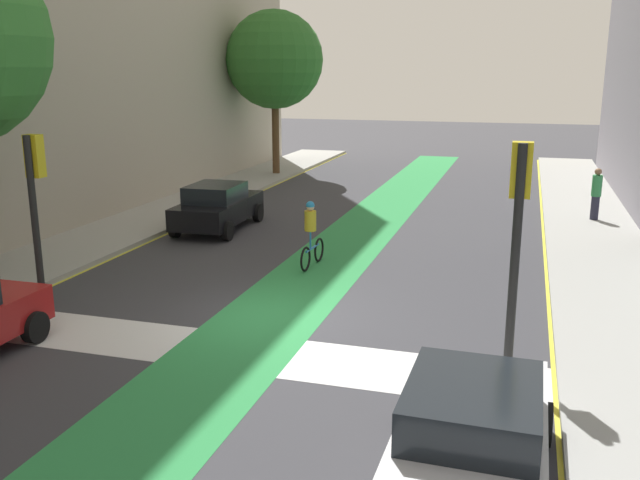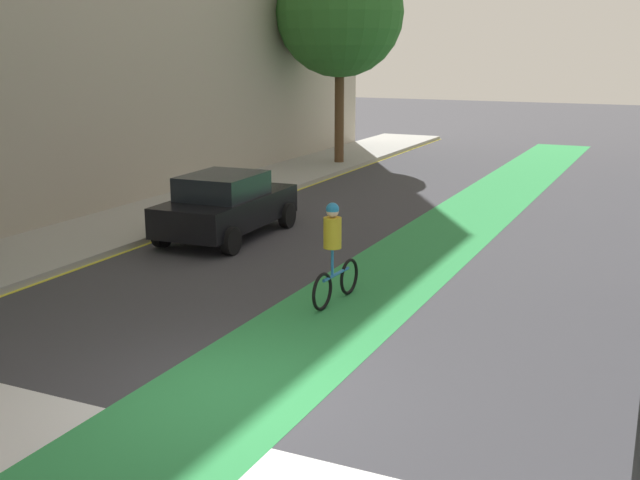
{
  "view_description": "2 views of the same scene",
  "coord_description": "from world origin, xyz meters",
  "px_view_note": "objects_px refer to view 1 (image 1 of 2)",
  "views": [
    {
      "loc": [
        5.2,
        -13.38,
        5.28
      ],
      "look_at": [
        0.49,
        2.4,
        1.2
      ],
      "focal_mm": 38.63,
      "sensor_mm": 36.0,
      "label": 1
    },
    {
      "loc": [
        5.2,
        -8.19,
        4.47
      ],
      "look_at": [
        -0.09,
        3.11,
        1.38
      ],
      "focal_mm": 43.71,
      "sensor_mm": 36.0,
      "label": 2
    }
  ],
  "objects_px": {
    "car_black_left_far": "(218,206)",
    "traffic_signal_near_left": "(35,187)",
    "pedestrian_sidewalk_right_a": "(596,193)",
    "traffic_signal_near_right": "(518,214)",
    "car_white_right_near": "(472,436)",
    "street_tree_far": "(274,60)",
    "cyclist_in_lane": "(311,233)"
  },
  "relations": [
    {
      "from": "traffic_signal_near_left",
      "to": "cyclist_in_lane",
      "type": "relative_size",
      "value": 2.1
    },
    {
      "from": "car_black_left_far",
      "to": "pedestrian_sidewalk_right_a",
      "type": "height_order",
      "value": "pedestrian_sidewalk_right_a"
    },
    {
      "from": "street_tree_far",
      "to": "car_white_right_near",
      "type": "bearing_deg",
      "value": -64.69
    },
    {
      "from": "car_white_right_near",
      "to": "street_tree_far",
      "type": "bearing_deg",
      "value": 115.31
    },
    {
      "from": "car_black_left_far",
      "to": "traffic_signal_near_left",
      "type": "bearing_deg",
      "value": -94.02
    },
    {
      "from": "traffic_signal_near_left",
      "to": "pedestrian_sidewalk_right_a",
      "type": "relative_size",
      "value": 2.15
    },
    {
      "from": "car_white_right_near",
      "to": "cyclist_in_lane",
      "type": "relative_size",
      "value": 2.28
    },
    {
      "from": "traffic_signal_near_left",
      "to": "car_white_right_near",
      "type": "xyz_separation_m",
      "value": [
        10.01,
        -4.67,
        -1.94
      ]
    },
    {
      "from": "traffic_signal_near_right",
      "to": "street_tree_far",
      "type": "relative_size",
      "value": 0.51
    },
    {
      "from": "traffic_signal_near_right",
      "to": "pedestrian_sidewalk_right_a",
      "type": "height_order",
      "value": "traffic_signal_near_right"
    },
    {
      "from": "car_black_left_far",
      "to": "street_tree_far",
      "type": "distance_m",
      "value": 13.18
    },
    {
      "from": "traffic_signal_near_right",
      "to": "street_tree_far",
      "type": "height_order",
      "value": "street_tree_far"
    },
    {
      "from": "cyclist_in_lane",
      "to": "street_tree_far",
      "type": "relative_size",
      "value": 0.23
    },
    {
      "from": "traffic_signal_near_left",
      "to": "car_white_right_near",
      "type": "distance_m",
      "value": 11.22
    },
    {
      "from": "traffic_signal_near_right",
      "to": "car_white_right_near",
      "type": "bearing_deg",
      "value": -95.09
    },
    {
      "from": "traffic_signal_near_right",
      "to": "car_black_left_far",
      "type": "distance_m",
      "value": 13.37
    },
    {
      "from": "pedestrian_sidewalk_right_a",
      "to": "cyclist_in_lane",
      "type": "bearing_deg",
      "value": -134.3
    },
    {
      "from": "traffic_signal_near_right",
      "to": "cyclist_in_lane",
      "type": "height_order",
      "value": "traffic_signal_near_right"
    },
    {
      "from": "pedestrian_sidewalk_right_a",
      "to": "street_tree_far",
      "type": "distance_m",
      "value": 17.03
    },
    {
      "from": "traffic_signal_near_left",
      "to": "car_white_right_near",
      "type": "relative_size",
      "value": 0.92
    },
    {
      "from": "traffic_signal_near_right",
      "to": "cyclist_in_lane",
      "type": "bearing_deg",
      "value": 135.15
    },
    {
      "from": "car_white_right_near",
      "to": "cyclist_in_lane",
      "type": "distance_m",
      "value": 10.62
    },
    {
      "from": "pedestrian_sidewalk_right_a",
      "to": "street_tree_far",
      "type": "relative_size",
      "value": 0.23
    },
    {
      "from": "car_black_left_far",
      "to": "pedestrian_sidewalk_right_a",
      "type": "distance_m",
      "value": 13.15
    },
    {
      "from": "car_white_right_near",
      "to": "pedestrian_sidewalk_right_a",
      "type": "distance_m",
      "value": 17.69
    },
    {
      "from": "cyclist_in_lane",
      "to": "street_tree_far",
      "type": "xyz_separation_m",
      "value": [
        -6.71,
        15.49,
        4.78
      ]
    },
    {
      "from": "pedestrian_sidewalk_right_a",
      "to": "car_white_right_near",
      "type": "bearing_deg",
      "value": -99.36
    },
    {
      "from": "traffic_signal_near_left",
      "to": "traffic_signal_near_right",
      "type": "bearing_deg",
      "value": -3.78
    },
    {
      "from": "traffic_signal_near_left",
      "to": "cyclist_in_lane",
      "type": "bearing_deg",
      "value": 43.2
    },
    {
      "from": "car_white_right_near",
      "to": "cyclist_in_lane",
      "type": "bearing_deg",
      "value": 118.3
    },
    {
      "from": "pedestrian_sidewalk_right_a",
      "to": "traffic_signal_near_left",
      "type": "bearing_deg",
      "value": -135.24
    },
    {
      "from": "car_white_right_near",
      "to": "car_black_left_far",
      "type": "xyz_separation_m",
      "value": [
        -9.44,
        12.85,
        0.0
      ]
    }
  ]
}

